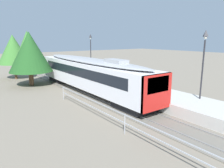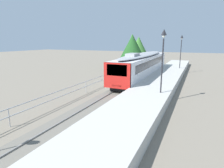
# 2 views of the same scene
# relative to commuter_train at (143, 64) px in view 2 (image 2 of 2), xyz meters

# --- Properties ---
(ground_plane) EXTENTS (160.00, 160.00, 0.00)m
(ground_plane) POSITION_rel_commuter_train_xyz_m (-3.00, -8.91, -2.15)
(ground_plane) COLOR slate
(track_rails) EXTENTS (3.20, 60.00, 0.14)m
(track_rails) POSITION_rel_commuter_train_xyz_m (0.00, -8.91, -2.11)
(track_rails) COLOR #6B665B
(track_rails) RESTS_ON ground
(commuter_train) EXTENTS (2.82, 19.20, 3.74)m
(commuter_train) POSITION_rel_commuter_train_xyz_m (0.00, 0.00, 0.00)
(commuter_train) COLOR silver
(commuter_train) RESTS_ON track_rails
(station_platform) EXTENTS (3.90, 60.00, 0.90)m
(station_platform) POSITION_rel_commuter_train_xyz_m (3.25, -8.91, -1.70)
(station_platform) COLOR #B7B5AD
(station_platform) RESTS_ON ground
(platform_lamp_mid_platform) EXTENTS (0.34, 0.34, 5.35)m
(platform_lamp_mid_platform) POSITION_rel_commuter_train_xyz_m (4.39, -10.02, 2.48)
(platform_lamp_mid_platform) COLOR #232328
(platform_lamp_mid_platform) RESTS_ON station_platform
(platform_lamp_far_end) EXTENTS (0.34, 0.34, 5.35)m
(platform_lamp_far_end) POSITION_rel_commuter_train_xyz_m (4.39, 6.97, 2.48)
(platform_lamp_far_end) COLOR #232328
(platform_lamp_far_end) RESTS_ON station_platform
(carpark_fence) EXTENTS (0.06, 36.06, 1.25)m
(carpark_fence) POSITION_rel_commuter_train_xyz_m (-3.30, -18.91, -1.24)
(carpark_fence) COLOR #9EA0A5
(carpark_fence) RESTS_ON ground
(tree_behind_carpark) EXTENTS (5.01, 5.01, 6.45)m
(tree_behind_carpark) POSITION_rel_commuter_train_xyz_m (-3.90, 6.98, 1.94)
(tree_behind_carpark) COLOR brown
(tree_behind_carpark) RESTS_ON ground
(tree_behind_station_far) EXTENTS (4.32, 4.32, 6.18)m
(tree_behind_station_far) POSITION_rel_commuter_train_xyz_m (-4.52, 12.86, 2.01)
(tree_behind_station_far) COLOR brown
(tree_behind_station_far) RESTS_ON ground
(tree_distant_left) EXTENTS (3.89, 3.89, 6.51)m
(tree_distant_left) POSITION_rel_commuter_train_xyz_m (-4.05, 7.19, 2.18)
(tree_distant_left) COLOR brown
(tree_distant_left) RESTS_ON ground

